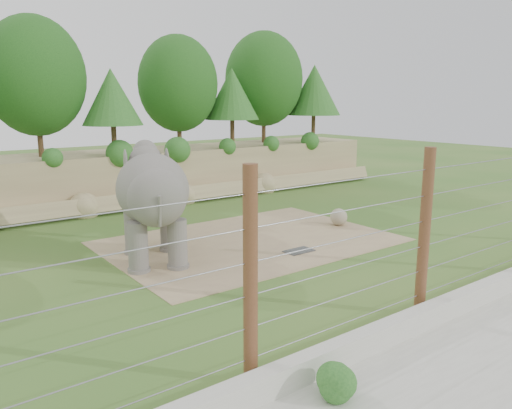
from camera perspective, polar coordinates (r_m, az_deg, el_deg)
ground at (r=15.63m, az=4.44°, el=-6.96°), size 90.00×90.00×0.00m
back_embankment at (r=25.95m, az=-13.41°, el=9.16°), size 30.00×5.52×8.77m
dirt_patch at (r=18.15m, az=-0.63°, el=-4.21°), size 10.00×7.00×0.02m
drain_grate at (r=16.99m, az=4.92°, el=-5.30°), size 1.00×0.60×0.03m
elephant at (r=15.90m, az=-11.67°, el=-0.12°), size 3.28×4.83×3.60m
stone_ball at (r=20.59m, az=9.43°, el=-1.41°), size 0.69×0.69×0.69m
retaining_wall at (r=12.49m, az=20.08°, el=-11.39°), size 26.00×0.35×0.50m
barrier_fence at (r=12.19m, az=18.70°, el=-3.16°), size 20.26×0.26×4.00m
walkway_shrub at (r=9.16m, az=9.98°, el=-19.25°), size 0.61×0.61×0.61m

